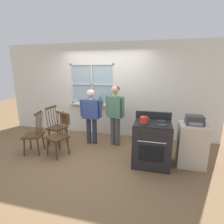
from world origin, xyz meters
TOP-DOWN VIEW (x-y plane):
  - ground_plane at (0.00, 0.00)m, footprint 16.00×16.00m
  - wall_back at (0.03, 1.40)m, footprint 6.40×0.16m
  - chair_by_window at (-0.71, -0.20)m, footprint 0.55×0.54m
  - chair_near_wall at (-1.10, 0.38)m, footprint 0.47×0.49m
  - chair_center_cluster at (-1.32, -0.24)m, footprint 0.50×0.51m
  - person_elderly_left at (-0.19, 0.61)m, footprint 0.58×0.23m
  - person_teen_center at (0.45, 0.65)m, footprint 0.54×0.31m
  - stove at (1.40, -0.10)m, footprint 0.76×0.68m
  - kettle at (1.23, -0.23)m, footprint 0.21×0.17m
  - potted_plant at (-0.16, 1.31)m, footprint 0.17×0.17m
  - handbag at (-0.62, 0.01)m, footprint 0.24×0.24m
  - side_counter at (2.21, 0.09)m, footprint 0.55×0.50m
  - stereo at (2.21, 0.07)m, footprint 0.34×0.29m

SIDE VIEW (x-z plane):
  - ground_plane at x=0.00m, z-range 0.00..0.00m
  - side_counter at x=2.21m, z-range 0.00..0.90m
  - chair_by_window at x=-0.71m, z-range -0.05..0.96m
  - chair_near_wall at x=-1.10m, z-range -0.05..0.96m
  - chair_center_cluster at x=-1.32m, z-range -0.05..0.96m
  - stove at x=1.40m, z-range -0.07..1.01m
  - handbag at x=-0.62m, z-range 0.69..0.99m
  - person_elderly_left at x=-0.19m, z-range 0.16..1.62m
  - person_teen_center at x=0.45m, z-range 0.16..1.74m
  - stereo at x=2.21m, z-range 0.90..1.08m
  - potted_plant at x=-0.16m, z-range 0.85..1.17m
  - kettle at x=1.23m, z-range 0.90..1.15m
  - wall_back at x=0.03m, z-range -0.01..2.69m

